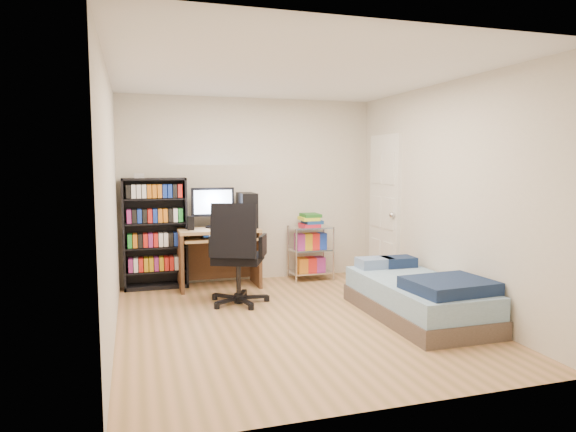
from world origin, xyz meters
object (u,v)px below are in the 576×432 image
object	(u,v)px
bed	(418,297)
computer_desk	(226,233)
office_chair	(238,272)
media_shelf	(155,232)

from	to	relation	value
bed	computer_desk	bearing A→B (deg)	130.09
bed	office_chair	bearing A→B (deg)	148.17
office_chair	bed	size ratio (longest dim) A/B	0.66
computer_desk	bed	distance (m)	2.65
office_chair	computer_desk	bearing A→B (deg)	111.37
media_shelf	office_chair	distance (m)	1.41
media_shelf	computer_desk	world-z (taller)	media_shelf
media_shelf	bed	xyz separation A→B (m)	(2.57, -2.12, -0.51)
media_shelf	computer_desk	bearing A→B (deg)	-8.02
media_shelf	office_chair	world-z (taller)	media_shelf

